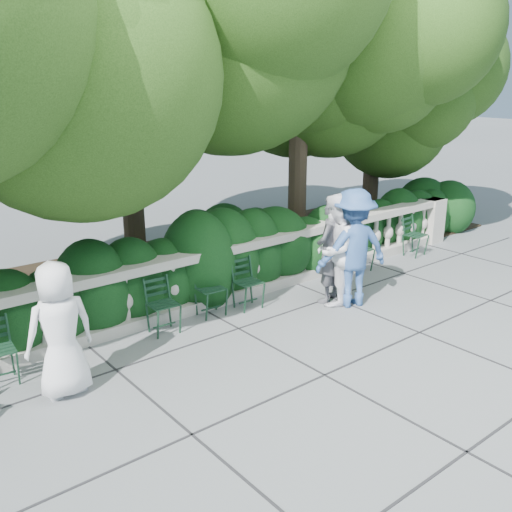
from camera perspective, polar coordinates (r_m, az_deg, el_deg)
ground at (r=8.39m, az=4.35°, el=-8.14°), size 90.00×90.00×0.00m
balustrade at (r=9.48m, az=-3.05°, el=-1.83°), size 12.00×0.44×1.00m
shrub_hedge at (r=10.59m, az=-6.85°, el=-2.63°), size 15.00×2.60×1.70m
tree_canopy at (r=10.49m, az=-4.93°, el=19.31°), size 15.04×6.52×6.78m
chair_a at (r=7.75m, az=-23.85°, el=-12.03°), size 0.48×0.52×0.84m
chair_b at (r=8.51m, az=-8.68°, el=-7.90°), size 0.47×0.51×0.84m
chair_c at (r=9.27m, az=-0.26°, el=-5.48°), size 0.46×0.50×0.84m
chair_d at (r=9.02m, az=-4.01°, el=-6.21°), size 0.47×0.50×0.84m
chair_e at (r=11.19m, az=10.92°, el=-1.70°), size 0.50×0.54×0.84m
chair_f at (r=12.47m, az=16.08°, el=-0.07°), size 0.48×0.52×0.84m
person_businessman at (r=7.03m, az=-19.03°, el=-6.99°), size 0.81×0.53×1.65m
person_woman_grey at (r=9.47m, az=7.37°, el=0.59°), size 0.77×0.66×1.78m
person_casual_man at (r=9.36m, az=7.91°, el=0.62°), size 1.11×1.02×1.86m
person_older_blue at (r=9.34m, az=9.66°, el=0.77°), size 1.41×1.06×1.95m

